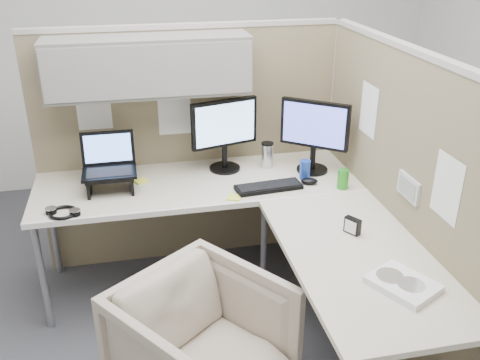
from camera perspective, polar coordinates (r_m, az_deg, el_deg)
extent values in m
plane|color=#39393E|center=(3.29, -0.82, -15.57)|extent=(4.50, 4.50, 0.00)
cube|color=#877859|center=(3.63, -5.25, 3.24)|extent=(2.00, 0.05, 1.60)
cube|color=#A8A399|center=(3.41, -5.80, 16.05)|extent=(2.00, 0.06, 0.03)
cube|color=slate|center=(3.28, -9.76, 12.01)|extent=(1.20, 0.34, 0.34)
cube|color=gray|center=(3.11, -9.58, 11.32)|extent=(1.18, 0.01, 0.30)
plane|color=white|center=(3.48, -15.36, 7.58)|extent=(0.26, 0.00, 0.26)
plane|color=white|center=(3.50, -7.01, 7.21)|extent=(0.26, 0.00, 0.26)
cube|color=#877859|center=(3.04, 16.38, -2.25)|extent=(0.05, 2.00, 1.60)
cube|color=#A8A399|center=(2.78, 18.43, 12.90)|extent=(0.06, 2.00, 0.03)
cube|color=#A8A399|center=(3.86, 9.66, 4.36)|extent=(0.06, 0.06, 1.60)
cube|color=silver|center=(2.84, 17.63, -0.78)|extent=(0.02, 0.20, 0.12)
cube|color=gray|center=(2.83, 17.38, -0.80)|extent=(0.00, 0.16, 0.09)
plane|color=white|center=(3.21, 13.56, 7.28)|extent=(0.00, 0.26, 0.26)
plane|color=white|center=(2.55, 21.20, -0.79)|extent=(0.00, 0.26, 0.26)
cube|color=beige|center=(3.33, -4.40, -0.37)|extent=(2.00, 0.68, 0.03)
cube|color=beige|center=(2.66, 12.61, -8.06)|extent=(0.68, 1.30, 0.03)
cube|color=white|center=(3.03, -3.50, -3.04)|extent=(2.00, 0.02, 0.03)
cylinder|color=gray|center=(3.29, -20.29, -9.71)|extent=(0.04, 0.04, 0.70)
cylinder|color=gray|center=(3.78, -19.31, -4.79)|extent=(0.04, 0.04, 0.70)
cylinder|color=gray|center=(3.32, 2.55, -7.62)|extent=(0.04, 0.04, 0.70)
imported|color=#B9A693|center=(2.67, -3.98, -16.76)|extent=(0.95, 0.94, 0.72)
cylinder|color=black|center=(3.48, -1.63, 1.28)|extent=(0.20, 0.20, 0.02)
cylinder|color=black|center=(3.45, -1.65, 2.54)|extent=(0.04, 0.04, 0.15)
cube|color=black|center=(3.37, -1.69, 6.08)|extent=(0.43, 0.15, 0.30)
cube|color=#85AEE6|center=(3.35, -1.55, 5.98)|extent=(0.39, 0.11, 0.26)
cylinder|color=black|center=(3.49, 7.69, 1.13)|extent=(0.20, 0.20, 0.02)
cylinder|color=black|center=(3.46, 7.76, 2.38)|extent=(0.04, 0.04, 0.15)
cube|color=black|center=(3.38, 7.98, 5.90)|extent=(0.37, 0.30, 0.30)
cube|color=#5669E9|center=(3.36, 7.87, 5.81)|extent=(0.32, 0.25, 0.26)
cube|color=black|center=(3.24, -13.73, 0.53)|extent=(0.28, 0.22, 0.01)
cube|color=black|center=(3.27, -15.81, -0.43)|extent=(0.02, 0.20, 0.11)
cube|color=black|center=(3.26, -11.46, -0.05)|extent=(0.02, 0.20, 0.11)
cube|color=black|center=(3.24, -13.75, 0.78)|extent=(0.31, 0.22, 0.02)
cube|color=black|center=(3.32, -13.92, 3.38)|extent=(0.31, 0.05, 0.20)
cube|color=#598CF2|center=(3.31, -13.92, 3.31)|extent=(0.28, 0.04, 0.16)
cube|color=black|center=(3.22, 3.06, -0.76)|extent=(0.41, 0.17, 0.02)
ellipsoid|color=black|center=(3.30, 7.39, -0.11)|extent=(0.12, 0.09, 0.04)
cylinder|color=silver|center=(3.49, 2.92, 2.60)|extent=(0.08, 0.08, 0.16)
cylinder|color=black|center=(3.46, 2.95, 3.90)|extent=(0.08, 0.08, 0.01)
cylinder|color=#268C1E|center=(3.26, 10.92, 0.11)|extent=(0.07, 0.07, 0.12)
cylinder|color=#1E3FA5|center=(3.36, 6.94, 1.11)|extent=(0.07, 0.07, 0.12)
cube|color=yellow|center=(3.37, -10.53, -0.11)|extent=(0.10, 0.10, 0.01)
cube|color=yellow|center=(3.11, -0.65, -1.87)|extent=(0.10, 0.10, 0.01)
torus|color=black|center=(3.08, -18.35, -3.31)|extent=(0.20, 0.20, 0.02)
cylinder|color=black|center=(3.11, -19.51, -3.10)|extent=(0.06, 0.06, 0.03)
cylinder|color=black|center=(3.05, -17.20, -3.34)|extent=(0.06, 0.06, 0.03)
cube|color=white|center=(2.47, 17.00, -10.56)|extent=(0.32, 0.34, 0.03)
cylinder|color=silver|center=(2.45, 17.79, -10.56)|extent=(0.12, 0.12, 0.00)
cylinder|color=silver|center=(2.48, 15.69, -9.74)|extent=(0.12, 0.12, 0.00)
cube|color=black|center=(2.80, 11.91, -4.79)|extent=(0.07, 0.09, 0.09)
cube|color=white|center=(2.79, 11.70, -4.93)|extent=(0.04, 0.06, 0.07)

